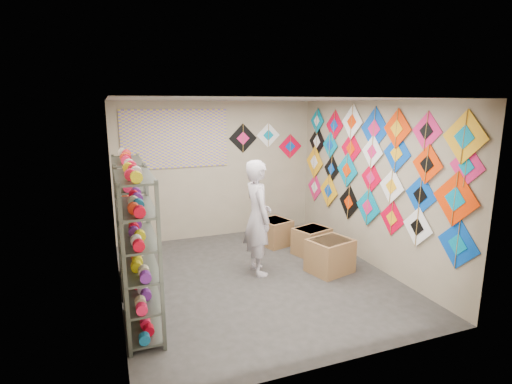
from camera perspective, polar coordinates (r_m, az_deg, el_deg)
name	(u,v)px	position (r m, az deg, el deg)	size (l,w,h in m)	color
ground	(257,278)	(6.34, 0.11, -12.18)	(4.50, 4.50, 0.00)	#312E2B
room_walls	(257,174)	(5.85, 0.12, 2.63)	(4.50, 4.50, 4.50)	tan
shelf_rack_front	(139,254)	(4.85, -16.39, -8.48)	(0.40, 1.10, 1.90)	#4C5147
shelf_rack_back	(131,223)	(6.08, -17.38, -4.28)	(0.40, 1.10, 1.90)	#4C5147
string_spools	(134,230)	(5.43, -17.01, -5.19)	(0.12, 2.36, 0.12)	#FF1646
kite_wall_display	(371,167)	(6.78, 16.05, 3.40)	(0.05, 4.36, 2.05)	#0647C1
back_wall_kites	(265,140)	(8.26, 1.35, 7.43)	(1.61, 0.02, 0.77)	black
poster	(175,139)	(7.75, -11.44, 7.44)	(2.00, 0.01, 1.10)	#6654B6
shopkeeper	(258,218)	(6.24, 0.25, -3.67)	(0.45, 0.67, 1.82)	silver
carton_a	(330,256)	(6.57, 10.52, -8.94)	(0.65, 0.54, 0.54)	olive
carton_b	(312,241)	(7.27, 7.95, -6.97)	(0.59, 0.48, 0.48)	olive
carton_c	(274,232)	(7.69, 2.66, -5.75)	(0.51, 0.56, 0.49)	olive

